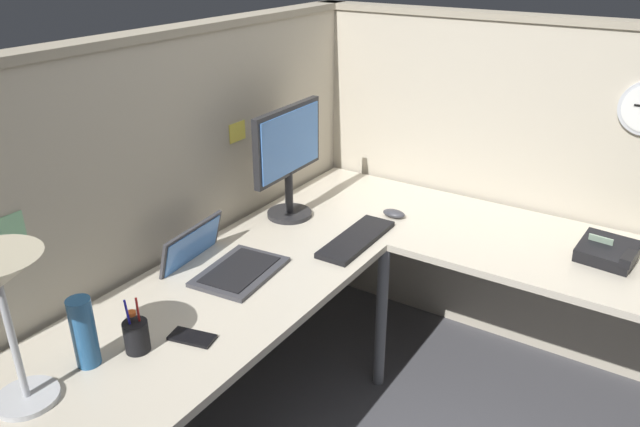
{
  "coord_description": "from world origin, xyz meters",
  "views": [
    {
      "loc": [
        -1.87,
        -0.83,
        1.88
      ],
      "look_at": [
        -0.07,
        0.33,
        0.9
      ],
      "focal_mm": 34.22,
      "sensor_mm": 36.0,
      "label": 1
    }
  ],
  "objects": [
    {
      "name": "ground_plane",
      "position": [
        0.0,
        0.0,
        0.0
      ],
      "size": [
        6.8,
        6.8,
        0.0
      ],
      "primitive_type": "plane",
      "color": "#47474C"
    },
    {
      "name": "cubicle_wall_back",
      "position": [
        -0.36,
        0.87,
        0.79
      ],
      "size": [
        2.57,
        0.12,
        1.58
      ],
      "color": "#B7AD99",
      "rests_on": "ground"
    },
    {
      "name": "cubicle_wall_right",
      "position": [
        0.87,
        -0.27,
        0.79
      ],
      "size": [
        0.12,
        2.37,
        1.58
      ],
      "color": "#B7AD99",
      "rests_on": "ground"
    },
    {
      "name": "desk",
      "position": [
        -0.15,
        -0.05,
        0.63
      ],
      "size": [
        2.35,
        2.15,
        0.73
      ],
      "color": "beige",
      "rests_on": "ground"
    },
    {
      "name": "monitor",
      "position": [
        0.15,
        0.64,
        1.02
      ],
      "size": [
        0.46,
        0.2,
        0.5
      ],
      "color": "#232326",
      "rests_on": "desk"
    },
    {
      "name": "laptop",
      "position": [
        -0.38,
        0.59,
        0.75
      ],
      "size": [
        0.38,
        0.41,
        0.22
      ],
      "color": "#38383D",
      "rests_on": "desk"
    },
    {
      "name": "keyboard",
      "position": [
        0.1,
        0.26,
        0.74
      ],
      "size": [
        0.43,
        0.14,
        0.02
      ],
      "primitive_type": "cube",
      "rotation": [
        0.0,
        0.0,
        0.01
      ],
      "color": "black",
      "rests_on": "desk"
    },
    {
      "name": "computer_mouse",
      "position": [
        0.4,
        0.24,
        0.75
      ],
      "size": [
        0.06,
        0.1,
        0.03
      ],
      "primitive_type": "ellipsoid",
      "color": "#38383D",
      "rests_on": "desk"
    },
    {
      "name": "pen_cup",
      "position": [
        -0.89,
        0.46,
        0.78
      ],
      "size": [
        0.08,
        0.08,
        0.18
      ],
      "color": "black",
      "rests_on": "desk"
    },
    {
      "name": "cell_phone",
      "position": [
        -0.76,
        0.36,
        0.73
      ],
      "size": [
        0.1,
        0.16,
        0.01
      ],
      "primitive_type": "cube",
      "rotation": [
        0.0,
        0.0,
        0.24
      ],
      "color": "black",
      "rests_on": "desk"
    },
    {
      "name": "thermos_flask",
      "position": [
        -1.02,
        0.53,
        0.84
      ],
      "size": [
        0.07,
        0.07,
        0.22
      ],
      "primitive_type": "cylinder",
      "color": "#26598C",
      "rests_on": "desk"
    },
    {
      "name": "office_phone",
      "position": [
        0.48,
        -0.64,
        0.77
      ],
      "size": [
        0.21,
        0.22,
        0.11
      ],
      "color": "black",
      "rests_on": "desk"
    },
    {
      "name": "pinned_note_leftmost",
      "position": [
        -1.01,
        0.82,
        1.09
      ],
      "size": [
        0.09,
        0.0,
        0.1
      ],
      "primitive_type": "cube",
      "color": "#8CCC99"
    },
    {
      "name": "pinned_note_middle",
      "position": [
        0.04,
        0.82,
        1.12
      ],
      "size": [
        0.1,
        0.0,
        0.08
      ],
      "primitive_type": "cube",
      "color": "#EAD84C"
    }
  ]
}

